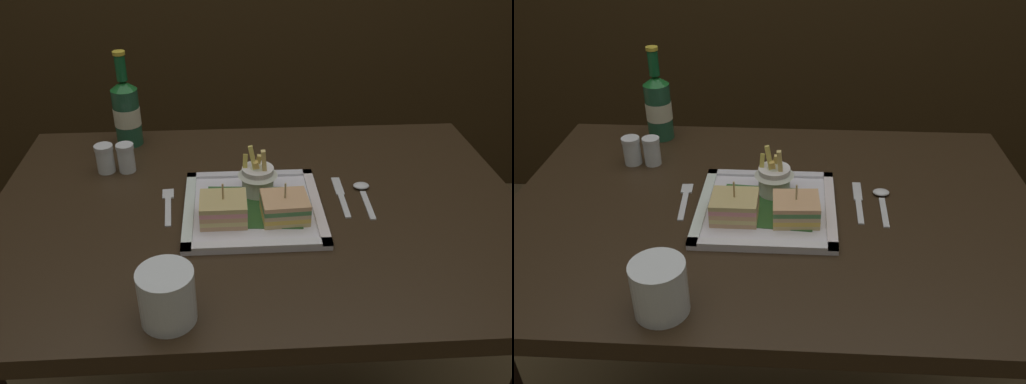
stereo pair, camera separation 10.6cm
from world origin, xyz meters
The scene contains 12 objects.
dining_table centered at (0.00, 0.00, 0.62)m, with size 1.10×0.76×0.74m.
square_plate centered at (-0.01, -0.02, 0.75)m, with size 0.28×0.28×0.02m.
sandwich_half_left centered at (-0.07, -0.06, 0.77)m, with size 0.09×0.08×0.08m.
sandwich_half_right centered at (0.05, -0.06, 0.77)m, with size 0.09×0.08×0.08m.
fries_cup centered at (0.00, 0.04, 0.79)m, with size 0.08×0.08×0.11m.
beer_bottle centered at (-0.30, 0.31, 0.83)m, with size 0.06×0.06×0.23m.
water_glass centered at (-0.16, -0.31, 0.78)m, with size 0.09×0.09×0.09m.
fork centered at (-0.19, 0.02, 0.74)m, with size 0.03×0.14×0.00m.
knife centered at (0.18, 0.03, 0.74)m, with size 0.02×0.16×0.00m.
spoon centered at (0.23, 0.04, 0.74)m, with size 0.03×0.14×0.01m.
salt_shaker centered at (-0.34, 0.17, 0.77)m, with size 0.04×0.04×0.07m.
pepper_shaker centered at (-0.29, 0.17, 0.77)m, with size 0.04×0.04×0.07m.
Camera 1 is at (-0.06, -0.91, 1.34)m, focal length 37.31 mm.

